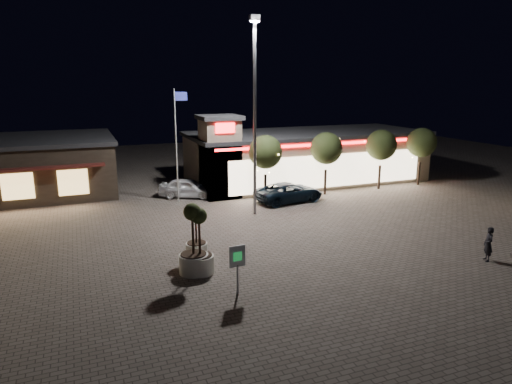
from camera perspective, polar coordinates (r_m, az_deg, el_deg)
name	(u,v)px	position (r m, az deg, el deg)	size (l,w,h in m)	color
ground	(277,262)	(22.40, 2.62, -8.68)	(90.00, 90.00, 0.00)	#635850
retail_building	(303,156)	(39.61, 5.85, 4.46)	(20.40, 8.40, 6.10)	gray
restaurant_building	(2,167)	(39.73, -29.20, 2.74)	(16.40, 11.00, 4.30)	#382D23
floodlight_pole	(255,106)	(28.90, -0.15, 10.72)	(0.60, 0.40, 12.38)	gray
flagpole	(177,136)	(32.77, -9.82, 6.88)	(0.95, 0.10, 8.00)	white
string_tree_a	(265,152)	(32.78, 1.19, 4.99)	(2.42, 2.42, 4.79)	#332319
string_tree_b	(326,149)	(35.00, 8.79, 5.39)	(2.42, 2.42, 4.79)	#332319
string_tree_c	(381,145)	(37.76, 15.40, 5.66)	(2.42, 2.42, 4.79)	#332319
string_tree_d	(422,143)	(40.27, 19.98, 5.81)	(2.42, 2.42, 4.79)	#332319
pickup_truck	(289,192)	(33.05, 4.17, -0.02)	(2.34, 5.08, 1.41)	black
white_sedan	(188,188)	(34.60, -8.54, 0.52)	(1.71, 4.26, 1.45)	white
pedestrian	(488,244)	(24.89, 27.04, -5.82)	(0.62, 0.41, 1.70)	black
planter_left	(196,241)	(22.86, -7.46, -6.12)	(1.08, 1.08, 2.65)	white
planter_mid	(194,252)	(20.96, -7.82, -7.43)	(1.34, 1.34, 3.29)	white
planter_right	(200,253)	(20.96, -7.01, -7.60)	(1.25, 1.25, 3.07)	white
valet_sign	(237,260)	(18.66, -2.35, -8.53)	(0.69, 0.11, 2.10)	gray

